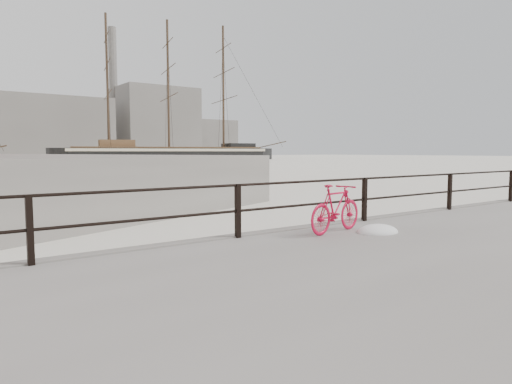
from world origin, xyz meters
TOP-DOWN VIEW (x-y plane):
  - ground at (0.00, 0.00)m, footprint 400.00×400.00m
  - guardrail at (0.00, -0.15)m, footprint 28.00×0.10m
  - bicycle at (-5.14, -0.84)m, footprint 1.62×0.50m
  - barque_black at (34.47, 90.73)m, footprint 61.44×32.29m
  - industrial_west at (20.00, 140.00)m, footprint 32.00×18.00m
  - industrial_mid at (55.00, 145.00)m, footprint 26.00×20.00m
  - industrial_east at (78.00, 150.00)m, footprint 20.00×16.00m
  - smokestack at (42.00, 150.00)m, footprint 2.80×2.80m

SIDE VIEW (x-z plane):
  - ground at x=0.00m, z-range 0.00..0.00m
  - barque_black at x=34.47m, z-range -16.62..16.62m
  - bicycle at x=-5.14m, z-range 0.35..1.32m
  - guardrail at x=0.00m, z-range 0.35..1.35m
  - industrial_east at x=78.00m, z-range 0.00..14.00m
  - industrial_west at x=20.00m, z-range 0.00..18.00m
  - industrial_mid at x=55.00m, z-range 0.00..24.00m
  - smokestack at x=42.00m, z-range 0.00..44.00m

